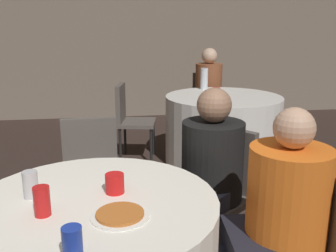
{
  "coord_description": "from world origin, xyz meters",
  "views": [
    {
      "loc": [
        0.19,
        -1.5,
        1.48
      ],
      "look_at": [
        0.53,
        0.86,
        0.84
      ],
      "focal_mm": 40.0,
      "sensor_mm": 36.0,
      "label": 1
    }
  ],
  "objects": [
    {
      "name": "cup_far",
      "position": [
        1.29,
        2.42,
        0.79
      ],
      "size": [
        0.09,
        0.09,
        0.09
      ],
      "color": "red",
      "rests_on": "table_far"
    },
    {
      "name": "person_black_shirt",
      "position": [
        0.71,
        0.53,
        0.59
      ],
      "size": [
        0.51,
        0.49,
        1.14
      ],
      "rotation": [
        0.0,
        0.0,
        -4.04
      ],
      "color": "#33384C",
      "rests_on": "ground_plane"
    },
    {
      "name": "chair_near_north",
      "position": [
        0.01,
        0.99,
        0.52
      ],
      "size": [
        0.43,
        0.43,
        0.86
      ],
      "rotation": [
        0.0,
        0.0,
        -3.07
      ],
      "color": "#59514C",
      "rests_on": "ground_plane"
    },
    {
      "name": "chair_far_north",
      "position": [
        1.46,
        3.44,
        0.52
      ],
      "size": [
        0.43,
        0.43,
        0.86
      ],
      "rotation": [
        0.0,
        0.0,
        -3.22
      ],
      "color": "#59514C",
      "rests_on": "ground_plane"
    },
    {
      "name": "soda_can_silver",
      "position": [
        -0.19,
        0.1,
        0.8
      ],
      "size": [
        0.07,
        0.07,
        0.12
      ],
      "color": "silver",
      "rests_on": "table_near"
    },
    {
      "name": "soda_can_blue",
      "position": [
        0.04,
        -0.41,
        0.8
      ],
      "size": [
        0.07,
        0.07,
        0.12
      ],
      "color": "#1E38A5",
      "rests_on": "table_near"
    },
    {
      "name": "cup_near",
      "position": [
        0.18,
        0.09,
        0.79
      ],
      "size": [
        0.09,
        0.09,
        0.09
      ],
      "color": "red",
      "rests_on": "table_near"
    },
    {
      "name": "person_orange_shirt",
      "position": [
        0.89,
        -0.04,
        0.59
      ],
      "size": [
        0.52,
        0.38,
        1.15
      ],
      "rotation": [
        0.0,
        0.0,
        1.49
      ],
      "color": "black",
      "rests_on": "ground_plane"
    },
    {
      "name": "soda_can_red",
      "position": [
        -0.11,
        -0.08,
        0.8
      ],
      "size": [
        0.07,
        0.07,
        0.12
      ],
      "color": "red",
      "rests_on": "table_near"
    },
    {
      "name": "wall_back",
      "position": [
        0.0,
        4.78,
        1.4
      ],
      "size": [
        16.0,
        0.06,
        2.8
      ],
      "color": "gray",
      "rests_on": "ground_plane"
    },
    {
      "name": "chair_near_east",
      "position": [
        1.04,
        -0.05,
        0.52
      ],
      "size": [
        0.44,
        0.43,
        0.86
      ],
      "rotation": [
        0.0,
        0.0,
        1.49
      ],
      "color": "#59514C",
      "rests_on": "ground_plane"
    },
    {
      "name": "bottle_far",
      "position": [
        1.27,
        2.9,
        0.87
      ],
      "size": [
        0.09,
        0.09,
        0.25
      ],
      "color": "silver",
      "rests_on": "table_far"
    },
    {
      "name": "pizza_plate_near",
      "position": [
        0.2,
        -0.13,
        0.75
      ],
      "size": [
        0.24,
        0.24,
        0.02
      ],
      "color": "white",
      "rests_on": "table_near"
    },
    {
      "name": "chair_far_west",
      "position": [
        0.35,
        2.6,
        0.52
      ],
      "size": [
        0.47,
        0.47,
        0.86
      ],
      "rotation": [
        0.0,
        0.0,
        -1.76
      ],
      "color": "#59514C",
      "rests_on": "ground_plane"
    },
    {
      "name": "table_far",
      "position": [
        1.37,
        2.4,
        0.37
      ],
      "size": [
        1.27,
        1.27,
        0.74
      ],
      "color": "white",
      "rests_on": "ground_plane"
    },
    {
      "name": "chair_near_northeast",
      "position": [
        0.83,
        0.63,
        0.52
      ],
      "size": [
        0.56,
        0.56,
        0.86
      ],
      "rotation": [
        0.0,
        0.0,
        -4.04
      ],
      "color": "#59514C",
      "rests_on": "ground_plane"
    },
    {
      "name": "person_floral_shirt",
      "position": [
        1.44,
        3.29,
        0.62
      ],
      "size": [
        0.36,
        0.52,
        1.21
      ],
      "rotation": [
        0.0,
        0.0,
        -3.22
      ],
      "color": "black",
      "rests_on": "ground_plane"
    }
  ]
}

